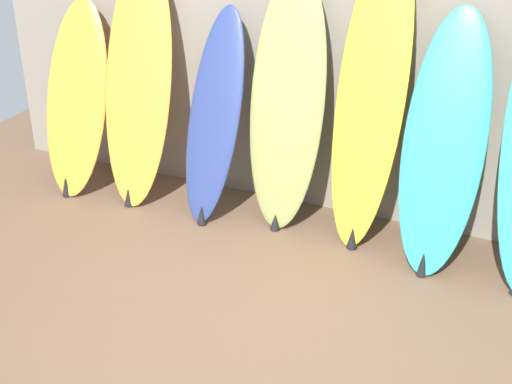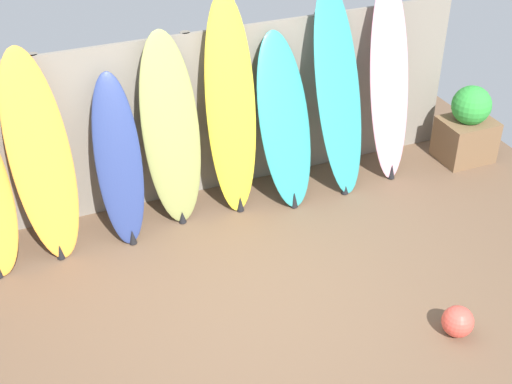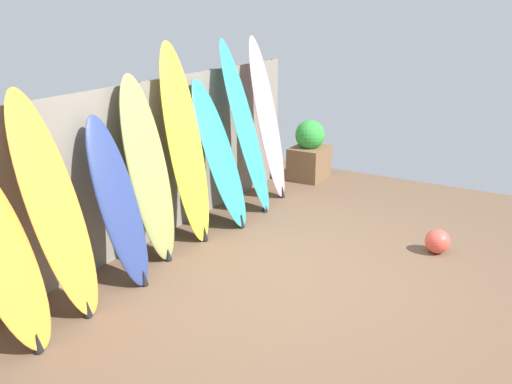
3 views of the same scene
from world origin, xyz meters
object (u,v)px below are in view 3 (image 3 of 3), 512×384
Objects in this scene: surfboard_orange_0 at (3,255)px; surfboard_yellow_4 at (185,145)px; surfboard_teal_5 at (220,155)px; surfboard_navy_2 at (118,203)px; surfboard_orange_1 at (54,207)px; surfboard_olive_3 at (148,170)px; surfboard_pink_7 at (267,119)px; beach_ball at (437,241)px; surfboard_teal_6 at (245,128)px; planter_box at (309,152)px.

surfboard_orange_0 is 2.48m from surfboard_yellow_4.
surfboard_orange_0 is 3.01m from surfboard_teal_5.
surfboard_navy_2 is at bearing -179.77° from surfboard_teal_5.
surfboard_olive_3 is at bearing 2.27° from surfboard_orange_1.
beach_ball is (-0.79, -2.57, -0.95)m from surfboard_pink_7.
surfboard_teal_6 is at bearing 86.48° from beach_ball.
surfboard_pink_7 reaches higher than surfboard_orange_0.
surfboard_yellow_4 is at bearing 176.98° from surfboard_teal_6.
surfboard_yellow_4 is at bearing 2.52° from surfboard_orange_0.
surfboard_pink_7 is (2.43, -0.03, 0.12)m from surfboard_olive_3.
surfboard_yellow_4 is (2.45, 0.11, 0.33)m from surfboard_orange_0.
surfboard_teal_6 is at bearing -176.96° from surfboard_pink_7.
surfboard_orange_0 is 3.64m from surfboard_teal_6.
surfboard_navy_2 is (1.27, 0.02, 0.03)m from surfboard_orange_0.
beach_ball is at bearing -79.51° from surfboard_teal_5.
surfboard_pink_7 is 8.17× the size of beach_ball.
surfboard_olive_3 is 1.10× the size of surfboard_teal_5.
surfboard_olive_3 is 3.49m from planter_box.
beach_ball is (-0.16, -2.53, -0.95)m from surfboard_teal_6.
planter_box is (3.44, -0.20, -0.55)m from surfboard_olive_3.
beach_ball is at bearing -68.62° from surfboard_yellow_4.
surfboard_olive_3 is at bearing 177.92° from surfboard_teal_6.
surfboard_pink_7 is 1.23m from planter_box.
surfboard_teal_5 reaches higher than surfboard_orange_0.
surfboard_olive_3 reaches higher than planter_box.
planter_box is at bearing -0.99° from surfboard_orange_0.
surfboard_teal_6 is at bearing -3.02° from surfboard_yellow_4.
surfboard_orange_1 is 0.88× the size of surfboard_yellow_4.
surfboard_pink_7 reaches higher than surfboard_navy_2.
surfboard_orange_0 is at bearing 179.01° from planter_box.
planter_box is (4.00, -0.11, -0.38)m from surfboard_navy_2.
planter_box is at bearing -1.55° from surfboard_navy_2.
surfboard_yellow_4 reaches higher than planter_box.
planter_box is at bearing 53.02° from beach_ball.
surfboard_navy_2 reaches higher than planter_box.
surfboard_yellow_4 is at bearing 1.41° from surfboard_orange_1.
beach_ball is (3.47, -2.49, -0.64)m from surfboard_orange_0.
surfboard_olive_3 is (1.83, 0.11, 0.19)m from surfboard_orange_0.
surfboard_teal_6 is 8.16× the size of beach_ball.
surfboard_orange_1 is at bearing -177.73° from surfboard_olive_3.
surfboard_orange_0 is 5.28m from planter_box.
planter_box is at bearing -3.38° from surfboard_olive_3.
surfboard_navy_2 is 0.73× the size of surfboard_yellow_4.
surfboard_orange_1 is 2.15× the size of planter_box.
surfboard_orange_1 is 1.11× the size of surfboard_teal_5.
surfboard_teal_6 is 0.63m from surfboard_pink_7.
surfboard_pink_7 is at bearing 170.42° from planter_box.
surfboard_yellow_4 is 2.43× the size of planter_box.
surfboard_pink_7 is (3.68, 0.02, 0.11)m from surfboard_orange_1.
planter_box is at bearing -1.87° from surfboard_orange_1.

